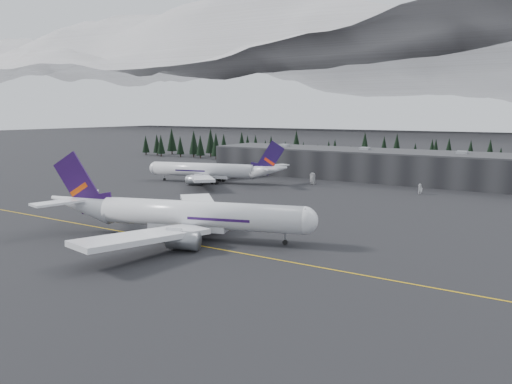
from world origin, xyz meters
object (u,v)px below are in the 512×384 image
Objects in this scene: jet_main at (177,214)px; gse_vehicle_b at (420,192)px; terminal at (387,165)px; gse_vehicle_a at (313,183)px; jet_parked at (215,171)px.

jet_main is 99.00m from gse_vehicle_b.
terminal is 2.46× the size of jet_main.
terminal is 38.10m from gse_vehicle_b.
terminal is at bearing -138.56° from gse_vehicle_b.
gse_vehicle_b is at bearing 53.62° from jet_main.
gse_vehicle_a is at bearing 79.04° from jet_main.
gse_vehicle_a is (36.38, 16.89, -4.37)m from jet_parked.
jet_parked is 12.35× the size of gse_vehicle_a.
terminal reaches higher than gse_vehicle_a.
gse_vehicle_a reaches higher than gse_vehicle_b.
gse_vehicle_b is (22.23, -30.41, -5.67)m from terminal.
terminal is at bearing -156.13° from jet_parked.
terminal is at bearing 65.36° from gse_vehicle_a.
gse_vehicle_a is at bearing -85.83° from gse_vehicle_b.
jet_main is at bearing -73.20° from gse_vehicle_a.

